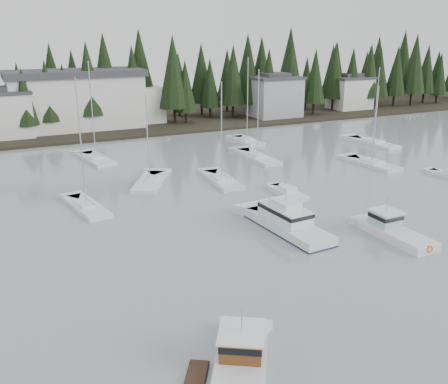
% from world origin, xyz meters
% --- Properties ---
extents(ground, '(260.00, 260.00, 0.00)m').
position_xyz_m(ground, '(0.00, 0.00, 0.00)').
color(ground, gray).
rests_on(ground, ground).
extents(far_shore_land, '(240.00, 54.00, 1.00)m').
position_xyz_m(far_shore_land, '(0.00, 97.00, 0.00)').
color(far_shore_land, black).
rests_on(far_shore_land, ground).
extents(conifer_treeline, '(200.00, 22.00, 20.00)m').
position_xyz_m(conifer_treeline, '(0.00, 86.00, 0.00)').
color(conifer_treeline, black).
rests_on(conifer_treeline, ground).
extents(house_west, '(9.54, 7.42, 8.75)m').
position_xyz_m(house_west, '(-18.00, 79.00, 4.65)').
color(house_west, silver).
rests_on(house_west, ground).
extents(house_east_a, '(10.60, 8.48, 9.25)m').
position_xyz_m(house_east_a, '(36.00, 78.00, 4.90)').
color(house_east_a, '#999EA0').
rests_on(house_east_a, ground).
extents(house_east_b, '(9.54, 7.42, 8.25)m').
position_xyz_m(house_east_b, '(58.00, 80.00, 4.40)').
color(house_east_b, silver).
rests_on(house_east_b, ground).
extents(harbor_inn, '(29.50, 11.50, 10.90)m').
position_xyz_m(harbor_inn, '(-2.96, 82.34, 5.78)').
color(harbor_inn, silver).
rests_on(harbor_inn, ground).
extents(lobster_boat_brown, '(6.89, 8.81, 4.24)m').
position_xyz_m(lobster_boat_brown, '(-10.05, 4.98, 0.48)').
color(lobster_boat_brown, silver).
rests_on(lobster_boat_brown, ground).
extents(cabin_cruiser_center, '(4.04, 10.81, 4.56)m').
position_xyz_m(cabin_cruiser_center, '(3.99, 22.18, 0.68)').
color(cabin_cruiser_center, silver).
rests_on(cabin_cruiser_center, ground).
extents(lobster_boat_teal, '(2.76, 7.88, 4.34)m').
position_xyz_m(lobster_boat_teal, '(12.00, 16.43, 0.52)').
color(lobster_boat_teal, silver).
rests_on(lobster_boat_teal, ground).
extents(sailboat_1, '(3.51, 9.16, 11.74)m').
position_xyz_m(sailboat_1, '(28.06, 37.70, 0.06)').
color(sailboat_1, silver).
rests_on(sailboat_1, ground).
extents(sailboat_3, '(3.20, 10.46, 13.64)m').
position_xyz_m(sailboat_3, '(15.18, 48.19, 0.07)').
color(sailboat_3, silver).
rests_on(sailboat_3, ground).
extents(sailboat_4, '(3.48, 10.43, 13.21)m').
position_xyz_m(sailboat_4, '(37.79, 48.54, 0.06)').
color(sailboat_4, silver).
rests_on(sailboat_4, ground).
extents(sailboat_5, '(2.98, 8.19, 14.74)m').
position_xyz_m(sailboat_5, '(19.06, 58.74, 0.09)').
color(sailboat_5, silver).
rests_on(sailboat_5, ground).
extents(sailboat_6, '(3.45, 8.94, 13.11)m').
position_xyz_m(sailboat_6, '(5.16, 39.43, 0.07)').
color(sailboat_6, silver).
rests_on(sailboat_6, ground).
extents(sailboat_7, '(4.33, 9.57, 14.83)m').
position_xyz_m(sailboat_7, '(-6.97, 57.35, 0.08)').
color(sailboat_7, silver).
rests_on(sailboat_7, ground).
extents(sailboat_8, '(6.88, 9.26, 11.71)m').
position_xyz_m(sailboat_8, '(-3.37, 42.52, 0.06)').
color(sailboat_8, silver).
rests_on(sailboat_8, ground).
extents(sailboat_11, '(3.91, 8.87, 14.45)m').
position_xyz_m(sailboat_11, '(-12.29, 36.59, 0.09)').
color(sailboat_11, silver).
rests_on(sailboat_11, ground).
extents(runabout_1, '(2.34, 6.17, 1.42)m').
position_xyz_m(runabout_1, '(9.94, 31.45, 0.13)').
color(runabout_1, silver).
rests_on(runabout_1, ground).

